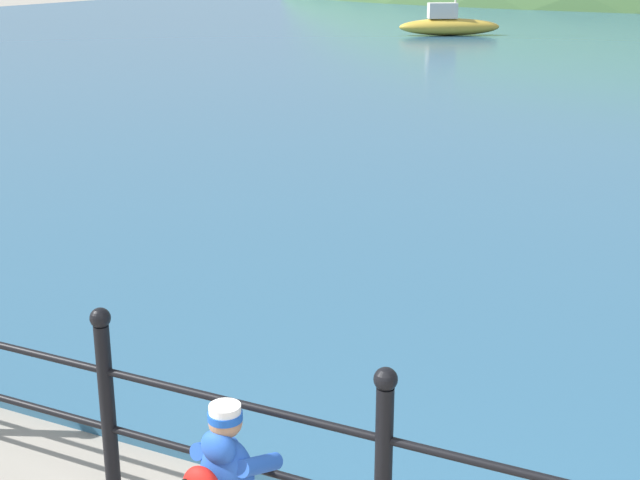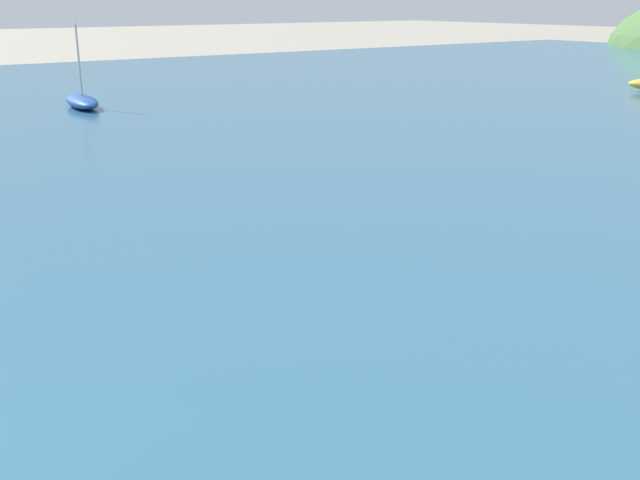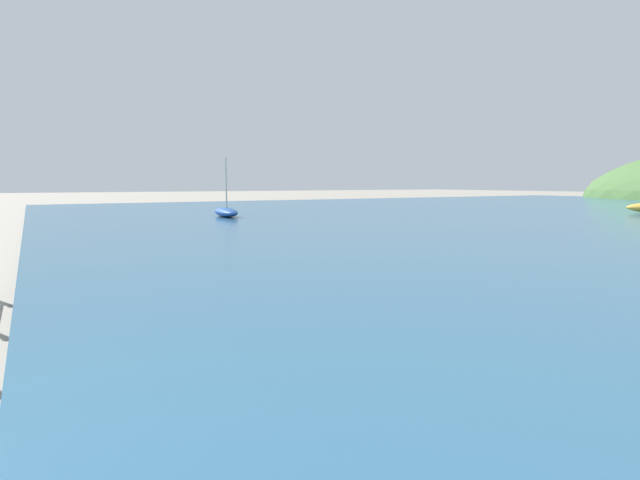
{
  "view_description": "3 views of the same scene",
  "coord_description": "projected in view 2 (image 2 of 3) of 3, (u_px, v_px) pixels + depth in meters",
  "views": [
    {
      "loc": [
        1.16,
        -2.13,
        3.1
      ],
      "look_at": [
        -1.89,
        4.14,
        0.86
      ],
      "focal_mm": 50.0,
      "sensor_mm": 36.0,
      "label": 1
    },
    {
      "loc": [
        6.69,
        1.98,
        3.73
      ],
      "look_at": [
        -0.08,
        6.84,
        1.05
      ],
      "focal_mm": 42.0,
      "sensor_mm": 36.0,
      "label": 2
    },
    {
      "loc": [
        3.85,
        2.28,
        1.74
      ],
      "look_at": [
        -1.55,
        5.42,
        1.03
      ],
      "focal_mm": 28.0,
      "sensor_mm": 36.0,
      "label": 3
    }
  ],
  "objects": [
    {
      "name": "boat_mid_harbor",
      "position": [
        82.0,
        101.0,
        26.2
      ],
      "size": [
        3.13,
        1.33,
        2.86
      ],
      "color": "#1E4793",
      "rests_on": "water"
    }
  ]
}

